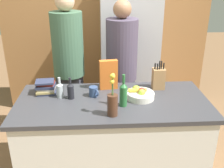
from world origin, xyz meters
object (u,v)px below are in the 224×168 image
at_px(bottle_oil, 123,94).
at_px(person_in_blue, 121,67).
at_px(refrigerator, 129,51).
at_px(bottle_vinegar, 71,90).
at_px(book_stack, 46,87).
at_px(fruit_bowl, 140,94).
at_px(knife_block, 158,78).
at_px(coffee_mug, 94,92).
at_px(person_at_sink, 69,63).
at_px(cereal_box, 109,75).
at_px(flower_vase, 112,102).
at_px(bottle_wine, 60,90).

distance_m(bottle_oil, person_in_blue, 0.82).
bearing_deg(refrigerator, bottle_vinegar, -119.00).
distance_m(book_stack, person_in_blue, 0.94).
distance_m(fruit_bowl, bottle_vinegar, 0.65).
height_order(knife_block, person_in_blue, person_in_blue).
bearing_deg(knife_block, coffee_mug, -167.30).
relative_size(refrigerator, book_stack, 9.87).
height_order(fruit_bowl, person_at_sink, person_at_sink).
relative_size(cereal_box, bottle_oil, 1.02).
distance_m(refrigerator, book_stack, 1.44).
xyz_separation_m(flower_vase, bottle_wine, (-0.47, 0.37, -0.05)).
bearing_deg(bottle_vinegar, cereal_box, 30.01).
bearing_deg(bottle_wine, bottle_oil, -19.34).
bearing_deg(flower_vase, person_in_blue, 80.59).
height_order(fruit_bowl, flower_vase, flower_vase).
distance_m(bottle_oil, person_at_sink, 1.02).
relative_size(flower_vase, coffee_mug, 3.39).
bearing_deg(bottle_oil, bottle_wine, 160.66).
height_order(refrigerator, fruit_bowl, refrigerator).
bearing_deg(book_stack, coffee_mug, -11.47).
bearing_deg(person_at_sink, cereal_box, -35.12).
xyz_separation_m(refrigerator, flower_vase, (-0.31, -1.57, 0.03)).
height_order(bottle_wine, person_in_blue, person_in_blue).
height_order(bottle_wine, person_at_sink, person_at_sink).
bearing_deg(person_at_sink, bottle_oil, -45.00).
bearing_deg(bottle_vinegar, knife_block, 11.97).
relative_size(person_at_sink, person_in_blue, 1.05).
bearing_deg(flower_vase, bottle_wine, 142.29).
relative_size(bottle_vinegar, person_in_blue, 0.12).
relative_size(book_stack, bottle_oil, 0.68).
bearing_deg(bottle_vinegar, bottle_oil, -19.83).
bearing_deg(refrigerator, bottle_wine, -123.18).
bearing_deg(fruit_bowl, coffee_mug, 171.51).
distance_m(fruit_bowl, person_at_sink, 1.02).
relative_size(knife_block, bottle_wine, 1.48).
distance_m(cereal_box, person_at_sink, 0.65).
bearing_deg(bottle_oil, book_stack, 157.42).
relative_size(coffee_mug, person_in_blue, 0.06).
distance_m(refrigerator, person_in_blue, 0.61).
bearing_deg(book_stack, flower_vase, -36.79).
bearing_deg(person_at_sink, coffee_mug, -53.69).
bearing_deg(refrigerator, coffee_mug, -111.45).
bearing_deg(bottle_wine, fruit_bowl, -4.54).
bearing_deg(refrigerator, bottle_oil, -98.39).
height_order(knife_block, bottle_vinegar, knife_block).
height_order(knife_block, bottle_oil, knife_block).
bearing_deg(flower_vase, bottle_oil, 57.33).
relative_size(refrigerator, bottle_wine, 9.86).
bearing_deg(coffee_mug, refrigerator, 68.55).
xyz_separation_m(coffee_mug, book_stack, (-0.46, 0.09, 0.02)).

